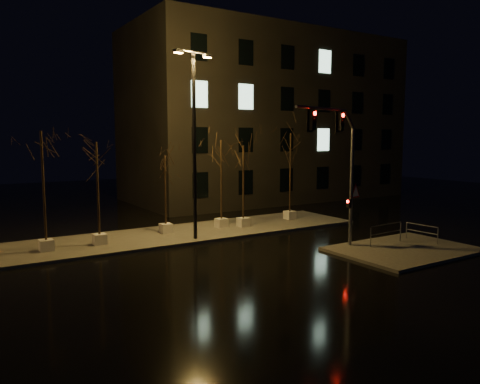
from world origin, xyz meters
TOP-DOWN VIEW (x-y plane):
  - ground at (0.00, 0.00)m, footprint 90.00×90.00m
  - median at (0.00, 6.00)m, footprint 22.00×5.00m
  - sidewalk_corner at (7.50, -3.50)m, footprint 7.00×5.00m
  - building at (14.00, 18.00)m, footprint 25.00×12.00m
  - tree_0 at (-7.85, 5.61)m, footprint 1.80×1.80m
  - tree_1 at (-5.25, 5.58)m, footprint 1.80×1.80m
  - tree_2 at (-1.14, 6.46)m, footprint 1.80×1.80m
  - tree_3 at (2.48, 6.24)m, footprint 1.80×1.80m
  - tree_4 at (3.76, 5.72)m, footprint 1.80×1.80m
  - tree_5 at (7.89, 6.28)m, footprint 1.80×1.80m
  - traffic_signal_mast at (4.63, -1.79)m, footprint 5.53×1.48m
  - streetlight_main at (-0.35, 4.21)m, footprint 2.51×0.87m
  - guard_rail_a at (7.48, -2.34)m, footprint 2.47×0.16m
  - guard_rail_b at (9.62, -2.92)m, footprint 0.19×1.90m

SIDE VIEW (x-z plane):
  - ground at x=0.00m, z-range 0.00..0.00m
  - median at x=0.00m, z-range 0.00..0.15m
  - sidewalk_corner at x=7.50m, z-range 0.00..0.15m
  - guard_rail_b at x=9.62m, z-range 0.28..1.18m
  - guard_rail_a at x=7.48m, z-range 0.31..1.38m
  - tree_2 at x=-1.14m, z-range 1.36..6.01m
  - tree_4 at x=3.76m, z-range 1.50..6.71m
  - tree_1 at x=-5.25m, z-range 1.57..7.05m
  - tree_3 at x=2.48m, z-range 1.58..7.12m
  - tree_5 at x=7.89m, z-range 1.70..7.69m
  - traffic_signal_mast at x=4.63m, z-range 1.24..8.18m
  - tree_0 at x=-7.85m, z-range 1.71..7.73m
  - streetlight_main at x=-0.35m, z-range 0.93..11.04m
  - building at x=14.00m, z-range 0.00..15.00m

